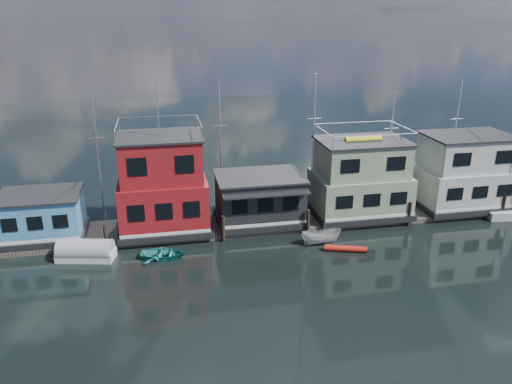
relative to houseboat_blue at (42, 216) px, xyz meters
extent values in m
plane|color=black|center=(18.00, -12.00, -2.21)|extent=(160.00, 160.00, 0.00)
cube|color=#595147|center=(18.00, 0.00, -2.01)|extent=(48.00, 5.00, 0.40)
cube|color=black|center=(0.00, 0.00, -1.56)|extent=(6.40, 4.90, 0.50)
cube|color=#4C8CBF|center=(0.00, 0.00, 0.19)|extent=(6.00, 4.50, 3.00)
cube|color=black|center=(0.00, 0.00, 1.77)|extent=(6.30, 4.80, 0.16)
cube|color=black|center=(9.50, 0.00, -1.56)|extent=(7.40, 5.90, 0.50)
cube|color=maroon|center=(9.50, 0.00, 0.57)|extent=(7.00, 5.50, 3.74)
cube|color=maroon|center=(9.50, 0.00, 4.17)|extent=(6.30, 4.95, 3.46)
cube|color=black|center=(9.50, 0.00, 5.97)|extent=(6.65, 5.23, 0.16)
cylinder|color=silver|center=(9.50, 0.00, 8.05)|extent=(0.08, 0.08, 4.00)
cube|color=black|center=(17.50, 0.00, -1.56)|extent=(7.40, 5.40, 0.50)
cube|color=black|center=(17.50, 0.00, 0.39)|extent=(7.00, 5.00, 3.40)
cube|color=black|center=(17.50, 0.00, 2.17)|extent=(7.30, 5.30, 0.16)
cube|color=black|center=(17.50, -2.80, 1.58)|extent=(7.00, 1.20, 0.12)
cube|color=black|center=(26.50, 0.00, -1.56)|extent=(8.40, 5.90, 0.50)
cube|color=gray|center=(26.50, 0.00, 0.25)|extent=(8.00, 5.50, 3.12)
cube|color=gray|center=(26.50, 0.00, 3.25)|extent=(7.20, 4.95, 2.88)
cube|color=black|center=(26.50, 0.00, 4.77)|extent=(7.60, 5.23, 0.16)
cylinder|color=#FFFE19|center=(26.50, 0.00, 4.94)|extent=(3.20, 0.56, 0.56)
cube|color=black|center=(36.50, 0.00, -1.56)|extent=(8.40, 5.90, 0.50)
cube|color=#B7B8B3|center=(36.50, 0.00, 0.25)|extent=(8.00, 5.50, 3.12)
cube|color=#B7B8B3|center=(36.50, 0.00, 3.25)|extent=(7.20, 4.95, 2.88)
cube|color=black|center=(36.50, 0.00, 4.77)|extent=(7.60, 5.23, 0.16)
cylinder|color=#2D2116|center=(5.00, -2.80, -1.11)|extent=(0.28, 0.28, 2.20)
cylinder|color=#2D2116|center=(14.00, -2.80, -1.11)|extent=(0.28, 0.28, 2.20)
cylinder|color=#2D2116|center=(21.00, -2.80, -1.11)|extent=(0.28, 0.28, 2.20)
cylinder|color=#2D2116|center=(30.00, -2.80, -1.11)|extent=(0.28, 0.28, 2.20)
cylinder|color=#2D2116|center=(39.00, -2.80, -1.11)|extent=(0.28, 0.28, 2.20)
cylinder|color=silver|center=(4.00, 6.00, 3.04)|extent=(0.16, 0.16, 10.50)
cylinder|color=silver|center=(4.00, 6.00, 4.62)|extent=(1.40, 0.06, 0.06)
cylinder|color=silver|center=(15.00, 6.00, 3.54)|extent=(0.16, 0.16, 11.50)
cylinder|color=silver|center=(15.00, 6.00, 5.27)|extent=(1.40, 0.06, 0.06)
cylinder|color=silver|center=(24.00, 6.00, 3.79)|extent=(0.16, 0.16, 12.00)
cylinder|color=silver|center=(24.00, 6.00, 5.59)|extent=(1.40, 0.06, 0.06)
cylinder|color=silver|center=(32.00, 6.00, 2.79)|extent=(0.16, 0.16, 10.00)
cylinder|color=silver|center=(32.00, 6.00, 4.29)|extent=(1.40, 0.06, 0.06)
cylinder|color=silver|center=(39.00, 6.00, 3.29)|extent=(0.16, 0.16, 11.00)
cylinder|color=silver|center=(39.00, 6.00, 4.94)|extent=(1.40, 0.06, 0.06)
imported|color=silver|center=(21.52, -4.74, -1.58)|extent=(3.28, 1.39, 1.24)
cube|color=silver|center=(3.57, -3.81, -1.86)|extent=(4.42, 2.45, 0.70)
cylinder|color=#9E9EA3|center=(3.57, -3.81, -1.46)|extent=(4.24, 2.50, 1.69)
imported|color=teal|center=(9.19, -4.76, -1.85)|extent=(3.81, 3.02, 0.71)
cylinder|color=red|center=(22.98, -6.34, -1.97)|extent=(3.23, 1.44, 0.47)
camera|label=1|loc=(9.59, -38.81, 15.27)|focal=35.00mm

